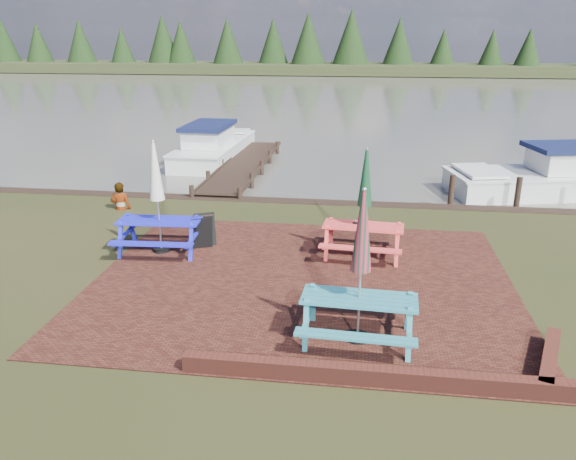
% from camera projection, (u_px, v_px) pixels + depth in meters
% --- Properties ---
extents(ground, '(120.00, 120.00, 0.00)m').
position_uv_depth(ground, '(297.00, 302.00, 11.26)').
color(ground, black).
rests_on(ground, ground).
extents(paving, '(9.00, 7.50, 0.02)m').
position_uv_depth(paving, '(302.00, 281.00, 12.19)').
color(paving, '#331410').
rests_on(paving, ground).
extents(brick_wall, '(6.21, 1.79, 0.30)m').
position_uv_depth(brick_wall, '(415.00, 373.00, 8.69)').
color(brick_wall, '#4C1E16').
rests_on(brick_wall, ground).
extents(water, '(120.00, 60.00, 0.02)m').
position_uv_depth(water, '(351.00, 97.00, 45.80)').
color(water, '#44423A').
rests_on(water, ground).
extents(far_treeline, '(120.00, 10.00, 8.10)m').
position_uv_depth(far_treeline, '(359.00, 46.00, 71.77)').
color(far_treeline, black).
rests_on(far_treeline, ground).
extents(picnic_table_teal, '(2.07, 1.86, 2.75)m').
position_uv_depth(picnic_table_teal, '(360.00, 291.00, 9.56)').
color(picnic_table_teal, teal).
rests_on(picnic_table_teal, ground).
extents(picnic_table_red, '(2.02, 1.83, 2.62)m').
position_uv_depth(picnic_table_red, '(364.00, 220.00, 13.25)').
color(picnic_table_red, '#E23D3A').
rests_on(picnic_table_red, ground).
extents(picnic_table_blue, '(2.07, 1.86, 2.75)m').
position_uv_depth(picnic_table_blue, '(159.00, 215.00, 13.50)').
color(picnic_table_blue, '#1A1CC3').
rests_on(picnic_table_blue, ground).
extents(chalkboard, '(0.56, 0.69, 0.85)m').
position_uv_depth(chalkboard, '(203.00, 231.00, 13.95)').
color(chalkboard, black).
rests_on(chalkboard, ground).
extents(jetty, '(1.76, 9.08, 1.00)m').
position_uv_depth(jetty, '(243.00, 165.00, 22.20)').
color(jetty, black).
rests_on(jetty, ground).
extents(boat_jetty, '(2.40, 6.44, 1.85)m').
position_uv_depth(boat_jetty, '(214.00, 148.00, 24.28)').
color(boat_jetty, silver).
rests_on(boat_jetty, ground).
extents(boat_near, '(7.29, 3.85, 1.88)m').
position_uv_depth(boat_near, '(555.00, 178.00, 19.23)').
color(boat_near, silver).
rests_on(boat_near, ground).
extents(person, '(0.66, 0.48, 1.67)m').
position_uv_depth(person, '(118.00, 183.00, 16.84)').
color(person, gray).
rests_on(person, ground).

